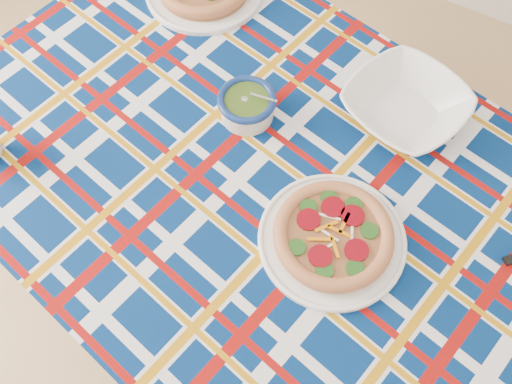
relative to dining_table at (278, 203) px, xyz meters
The scene contains 5 objects.
dining_table is the anchor object (origin of this frame).
tablecloth 0.02m from the dining_table, 97.13° to the right, with size 1.49×0.94×0.10m, color navy, non-canonical shape.
main_focaccia_plate 0.18m from the dining_table, 20.26° to the right, with size 0.29×0.29×0.06m, color brown, non-canonical shape.
pesto_bowl 0.22m from the dining_table, 140.14° to the left, with size 0.12×0.12×0.07m, color #273F11, non-canonical shape.
serving_bowl 0.34m from the dining_table, 63.45° to the left, with size 0.24×0.24×0.06m, color white.
Camera 1 is at (0.35, 0.06, 1.69)m, focal length 40.00 mm.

